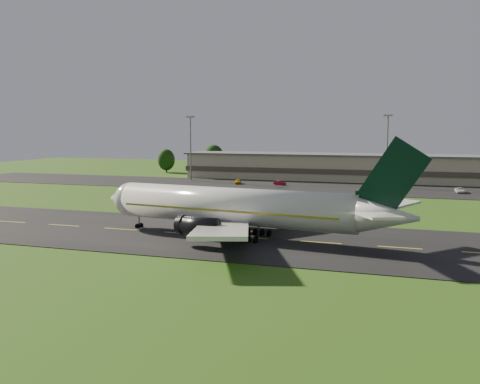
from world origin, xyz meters
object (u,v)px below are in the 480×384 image
(light_mast_west, at_px, (191,140))
(service_vehicle_c, at_px, (460,190))
(light_mast_centre, at_px, (387,142))
(airliner, at_px, (239,207))
(service_vehicle_b, at_px, (280,183))
(terminal, at_px, (394,169))
(service_vehicle_a, at_px, (238,181))

(light_mast_west, relative_size, service_vehicle_c, 4.20)
(light_mast_centre, distance_m, service_vehicle_c, 24.29)
(airliner, bearing_deg, service_vehicle_b, 106.05)
(terminal, bearing_deg, light_mast_centre, -94.95)
(terminal, relative_size, service_vehicle_b, 38.65)
(light_mast_centre, xyz_separation_m, service_vehicle_a, (-42.25, -5.96, -11.93))
(airliner, height_order, service_vehicle_b, airliner)
(service_vehicle_a, distance_m, service_vehicle_b, 12.75)
(service_vehicle_a, height_order, service_vehicle_b, service_vehicle_a)
(service_vehicle_b, bearing_deg, light_mast_west, 97.95)
(light_mast_west, distance_m, service_vehicle_a, 22.20)
(light_mast_centre, bearing_deg, service_vehicle_b, -169.20)
(light_mast_west, bearing_deg, airliner, -62.04)
(light_mast_west, xyz_separation_m, light_mast_centre, (60.00, 0.00, 0.00))
(light_mast_west, relative_size, light_mast_centre, 1.00)
(airliner, bearing_deg, light_mast_centre, 84.57)
(light_mast_west, height_order, service_vehicle_a, light_mast_west)
(airliner, relative_size, terminal, 0.35)
(terminal, distance_m, service_vehicle_a, 49.05)
(light_mast_west, bearing_deg, service_vehicle_a, -18.57)
(airliner, distance_m, terminal, 98.12)
(service_vehicle_c, bearing_deg, light_mast_west, 168.77)
(light_mast_centre, xyz_separation_m, service_vehicle_c, (18.86, -9.56, -11.97))
(airliner, relative_size, service_vehicle_c, 10.58)
(terminal, bearing_deg, service_vehicle_c, -55.86)
(terminal, bearing_deg, airliner, -101.09)
(terminal, relative_size, service_vehicle_a, 35.11)
(terminal, bearing_deg, light_mast_west, -165.24)
(light_mast_west, bearing_deg, service_vehicle_c, -6.91)
(light_mast_centre, bearing_deg, terminal, 85.05)
(service_vehicle_b, bearing_deg, service_vehicle_a, 109.90)
(terminal, height_order, light_mast_centre, light_mast_centre)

